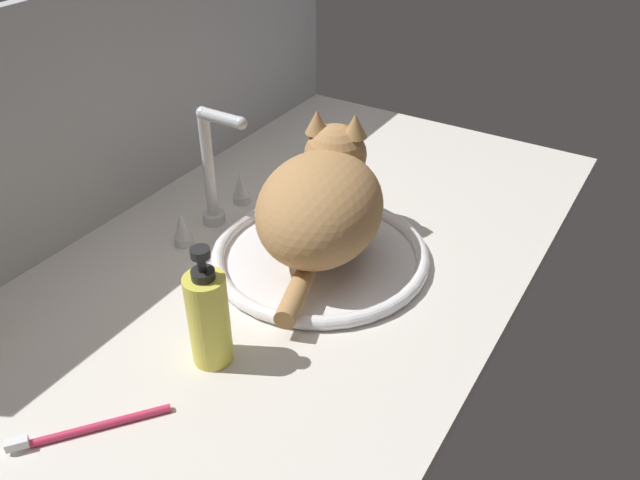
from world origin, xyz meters
TOP-DOWN VIEW (x-y plane):
  - countertop at (0.00, 0.00)cm, footprint 123.07×71.15cm
  - backsplash_wall at (0.00, 36.78)cm, footprint 123.07×2.40cm
  - sink_basin at (-1.02, -3.75)cm, footprint 36.37×36.37cm
  - faucet at (-1.02, 18.16)cm, footprint 19.69×10.90cm
  - cat at (0.75, -3.20)cm, footprint 35.98×26.90cm
  - soap_pump_bottle at (-28.25, -3.18)cm, footprint 5.58×5.58cm
  - toothbrush at (-46.09, 1.85)cm, footprint 15.60×12.92cm

SIDE VIEW (x-z plane):
  - countertop at x=0.00cm, z-range 0.00..3.00cm
  - toothbrush at x=-46.09cm, z-range 2.76..4.46cm
  - sink_basin at x=-1.02cm, z-range 2.85..5.08cm
  - soap_pump_bottle at x=-28.25cm, z-range 1.16..19.54cm
  - faucet at x=-1.02cm, z-range 0.54..22.90cm
  - cat at x=0.75cm, z-range 3.78..23.59cm
  - backsplash_wall at x=0.00cm, z-range 0.00..43.15cm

